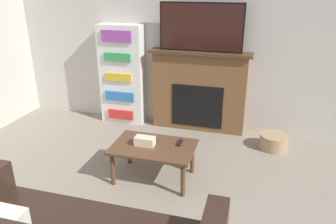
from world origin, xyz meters
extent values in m
cube|color=beige|center=(0.00, 3.77, 1.35)|extent=(6.66, 0.06, 2.70)
cube|color=brown|center=(0.09, 3.63, 0.58)|extent=(1.37, 0.22, 1.16)
cube|color=black|center=(0.09, 3.52, 0.40)|extent=(0.75, 0.01, 0.64)
cube|color=#4C331E|center=(0.09, 3.61, 1.18)|extent=(1.47, 0.28, 0.04)
cube|color=black|center=(0.09, 3.61, 1.53)|extent=(1.17, 0.03, 0.66)
cube|color=#331914|center=(0.09, 3.60, 1.53)|extent=(1.13, 0.01, 0.63)
cube|color=brown|center=(-0.13, 2.13, 0.40)|extent=(0.92, 0.60, 0.03)
cylinder|color=brown|center=(-0.53, 1.89, 0.19)|extent=(0.05, 0.05, 0.39)
cylinder|color=brown|center=(0.27, 1.89, 0.19)|extent=(0.05, 0.05, 0.39)
cylinder|color=brown|center=(-0.53, 2.37, 0.19)|extent=(0.05, 0.05, 0.39)
cylinder|color=brown|center=(0.27, 2.37, 0.19)|extent=(0.05, 0.05, 0.39)
cube|color=beige|center=(-0.22, 2.12, 0.47)|extent=(0.22, 0.12, 0.10)
cube|color=black|center=(0.14, 2.27, 0.43)|extent=(0.04, 0.15, 0.02)
cube|color=white|center=(-1.11, 3.61, 0.76)|extent=(0.68, 0.26, 1.53)
cube|color=red|center=(-1.11, 3.47, 0.15)|extent=(0.41, 0.03, 0.15)
cube|color=#2D70B7|center=(-1.11, 3.47, 0.46)|extent=(0.46, 0.03, 0.15)
cube|color=gold|center=(-1.11, 3.47, 0.76)|extent=(0.41, 0.03, 0.12)
cube|color=green|center=(-1.11, 3.47, 1.07)|extent=(0.41, 0.03, 0.13)
cube|color=purple|center=(-1.11, 3.47, 1.38)|extent=(0.46, 0.03, 0.17)
cylinder|color=tan|center=(1.21, 3.26, 0.10)|extent=(0.37, 0.37, 0.20)
camera|label=1|loc=(0.91, -0.94, 2.13)|focal=35.00mm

